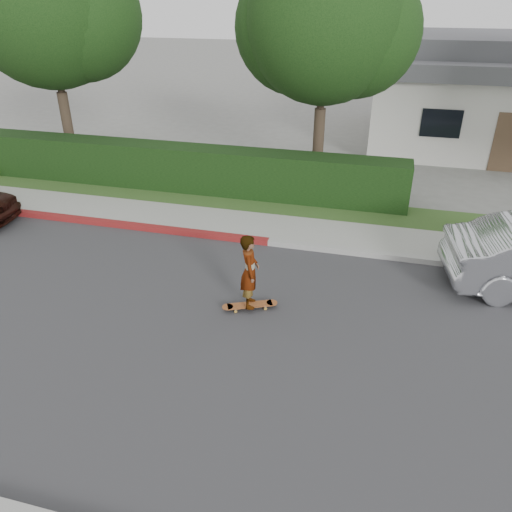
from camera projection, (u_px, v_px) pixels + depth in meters
The scene contains 12 objects.
ground at pixel (170, 331), 9.74m from camera, with size 120.00×120.00×0.00m, color slate.
road at pixel (170, 331), 9.73m from camera, with size 60.00×8.00×0.01m, color #2D2D30.
curb_far at pixel (232, 238), 13.19m from camera, with size 60.00×0.20×0.15m, color #9E9E99.
curb_red_section at pixel (65, 218), 14.31m from camera, with size 12.00×0.21×0.15m, color maroon.
sidewalk_far at pixel (241, 224), 13.97m from camera, with size 60.00×1.60×0.12m, color gray.
planting_strip at pixel (256, 204), 15.33m from camera, with size 60.00×1.60×0.10m, color #2D4C1E.
hedge at pixel (171, 168), 16.18m from camera, with size 15.00×1.00×1.50m, color black.
tree_left at pixel (50, 10), 16.31m from camera, with size 5.99×5.21×8.00m.
tree_center at pixel (326, 26), 14.90m from camera, with size 5.66×4.84×7.44m.
house at pixel (501, 92), 20.58m from camera, with size 10.60×8.60×4.30m.
skateboard at pixel (250, 305), 10.34m from camera, with size 1.15×0.68×0.11m.
skateboarder at pixel (250, 271), 9.96m from camera, with size 0.58×0.38×1.59m, color white.
Camera 1 is at (3.62, -7.20, 5.91)m, focal length 35.00 mm.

